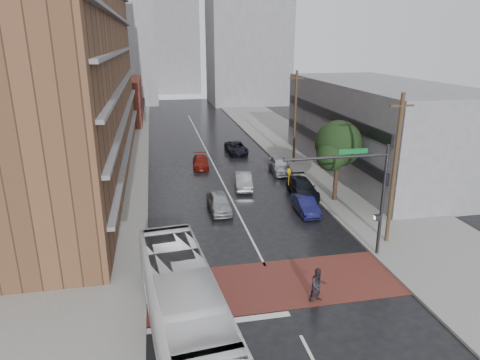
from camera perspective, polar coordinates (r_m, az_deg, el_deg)
ground at (r=24.31m, az=4.92°, el=-14.25°), size 160.00×160.00×0.00m
crosswalk at (r=24.71m, az=4.59°, el=-13.63°), size 14.00×5.00×0.02m
sidewalk_west at (r=46.80m, az=-17.63°, el=1.27°), size 9.00×90.00×0.15m
sidewalk_east at (r=49.66m, az=9.73°, el=2.83°), size 9.00×90.00×0.15m
apartment_block at (r=44.38m, az=-22.92°, el=18.12°), size 10.00×44.00×28.00m
storefront_west at (r=74.49m, az=-16.12°, el=10.16°), size 8.00×16.00×7.00m
building_east at (r=46.37m, az=18.05°, el=6.72°), size 11.00×26.00×9.00m
distant_tower_west at (r=98.01m, az=-16.99°, el=19.20°), size 18.00×16.00×32.00m
distant_tower_east at (r=93.93m, az=1.04°, el=21.24°), size 16.00×14.00×36.00m
distant_tower_center at (r=114.80m, az=-8.75°, el=17.49°), size 12.00×10.00×24.00m
street_tree at (r=35.81m, az=12.96°, el=4.36°), size 4.20×4.10×6.90m
signal_mast at (r=26.44m, az=15.95°, el=-0.79°), size 6.50×0.30×7.20m
utility_pole_near at (r=28.98m, az=19.90°, el=1.31°), size 1.60×0.26×10.00m
utility_pole_far at (r=46.75m, az=7.37°, el=8.35°), size 1.60×0.26×10.00m
transit_bus at (r=19.91m, az=-7.47°, el=-16.55°), size 4.11×12.56×3.44m
pedestrian_a at (r=23.21m, az=10.09°, el=-14.10°), size 0.61×0.50×1.45m
pedestrian_b at (r=23.14m, az=10.38°, el=-13.62°), size 0.93×0.74×1.87m
car_travel_a at (r=34.05m, az=-2.80°, el=-2.98°), size 1.74×4.29×1.46m
car_travel_b at (r=39.19m, az=0.46°, el=-0.14°), size 2.00×4.33×1.38m
car_travel_c at (r=45.97m, az=-5.26°, el=2.45°), size 2.00×4.25×1.20m
suv_travel at (r=51.51m, az=-0.50°, el=4.33°), size 2.31×4.88×1.35m
car_parked_near at (r=34.01m, az=8.73°, el=-3.34°), size 1.55×4.04×1.31m
car_parked_mid at (r=37.80m, az=8.31°, el=-0.99°), size 2.21×5.01×1.43m
car_parked_far at (r=44.01m, az=5.36°, el=1.99°), size 2.26×4.81×1.59m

